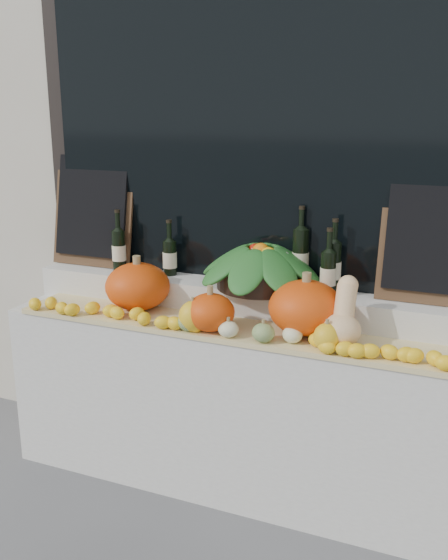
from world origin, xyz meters
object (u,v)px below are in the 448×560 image
Objects in this scene: pumpkin_left at (138,286)px; pumpkin_right at (306,308)px; wine_bottle_tall at (300,258)px; butternut_squash at (343,320)px; produce_bowl at (261,266)px.

pumpkin_right reaches higher than pumpkin_left.
pumpkin_left is 0.84m from wine_bottle_tall.
pumpkin_left is at bearing 174.80° from butternut_squash.
pumpkin_right is 0.21m from butternut_squash.
wine_bottle_tall reaches higher than produce_bowl.
produce_bowl is (-0.29, 0.20, 0.12)m from pumpkin_right.
wine_bottle_tall is (0.78, 0.26, 0.17)m from pumpkin_left.
butternut_squash is 0.45× the size of produce_bowl.
wine_bottle_tall reaches higher than pumpkin_left.
wine_bottle_tall is at bearing 18.40° from pumpkin_left.
butternut_squash is 0.73× the size of wine_bottle_tall.
produce_bowl is 1.63× the size of wine_bottle_tall.
pumpkin_left is 1.10× the size of butternut_squash.
wine_bottle_tall is at bearing 129.92° from butternut_squash.
produce_bowl is 0.20m from wine_bottle_tall.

